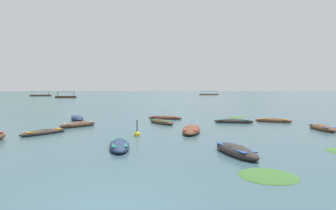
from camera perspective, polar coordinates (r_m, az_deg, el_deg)
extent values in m
plane|color=#385660|center=(1506.64, -5.08, 2.81)|extent=(6000.00, 6000.00, 0.00)
cone|color=#56665B|center=(2465.75, -23.27, 7.61)|extent=(1624.80, 1624.80, 427.75)
cone|color=slate|center=(2197.96, -7.98, 8.79)|extent=(1391.18, 1391.18, 456.27)
cone|color=slate|center=(2320.87, 16.54, 5.65)|extent=(661.82, 661.82, 235.13)
ellipsoid|color=brown|center=(26.83, 20.19, -2.93)|extent=(3.10, 2.12, 0.43)
cube|color=orange|center=(26.81, 20.20, -2.66)|extent=(2.23, 1.53, 0.05)
cube|color=brown|center=(26.81, 20.20, -2.55)|extent=(0.31, 0.49, 0.04)
ellipsoid|color=brown|center=(19.11, 4.67, -4.98)|extent=(2.01, 3.99, 0.53)
cube|color=#B22D28|center=(19.09, 4.67, -4.51)|extent=(1.45, 2.88, 0.05)
cube|color=brown|center=(19.09, 4.67, -4.36)|extent=(0.77, 0.26, 0.04)
ellipsoid|color=navy|center=(14.16, -9.61, -7.88)|extent=(1.23, 3.36, 0.47)
cube|color=#197A56|center=(14.13, -9.61, -7.33)|extent=(0.88, 2.42, 0.05)
cube|color=navy|center=(14.12, -9.61, -7.13)|extent=(0.65, 0.14, 0.04)
ellipsoid|color=navy|center=(28.19, -17.61, -2.55)|extent=(2.08, 3.36, 0.54)
cube|color=#28519E|center=(28.17, -17.61, -2.22)|extent=(1.50, 2.42, 0.05)
cube|color=navy|center=(28.17, -17.61, -2.12)|extent=(0.67, 0.32, 0.04)
ellipsoid|color=brown|center=(22.92, 28.28, -4.04)|extent=(1.13, 3.22, 0.48)
cube|color=#28519E|center=(22.90, 28.29, -3.68)|extent=(0.82, 2.32, 0.05)
cube|color=brown|center=(22.90, 28.29, -3.56)|extent=(0.61, 0.13, 0.04)
ellipsoid|color=#2D2826|center=(12.94, 13.32, -8.87)|extent=(1.55, 3.34, 0.53)
cube|color=#28519E|center=(12.91, 13.33, -8.19)|extent=(1.11, 2.40, 0.05)
cube|color=#2D2826|center=(12.90, 13.33, -7.97)|extent=(0.63, 0.20, 0.04)
ellipsoid|color=#4C3323|center=(24.09, -1.30, -3.39)|extent=(2.41, 3.39, 0.44)
cube|color=#197A56|center=(24.08, -1.30, -3.08)|extent=(1.74, 2.44, 0.05)
cube|color=#4C3323|center=(24.08, -1.30, -2.96)|extent=(0.60, 0.37, 0.04)
ellipsoid|color=#2D2826|center=(25.27, 12.91, -3.17)|extent=(3.45, 1.66, 0.44)
cube|color=#197A56|center=(25.25, 12.92, -2.88)|extent=(2.48, 1.19, 0.05)
cube|color=#2D2826|center=(25.25, 12.92, -2.77)|extent=(0.22, 0.56, 0.04)
ellipsoid|color=#4C3323|center=(23.15, -17.43, -3.74)|extent=(2.86, 2.93, 0.50)
cube|color=#B7B2A3|center=(23.13, -17.44, -3.37)|extent=(2.06, 2.11, 0.05)
cube|color=#4C3323|center=(23.13, -17.44, -3.25)|extent=(0.56, 0.54, 0.04)
ellipsoid|color=#2D2826|center=(19.96, -23.42, -5.01)|extent=(2.64, 3.00, 0.37)
cube|color=orange|center=(19.95, -23.43, -4.69)|extent=(1.90, 2.16, 0.05)
cube|color=#2D2826|center=(19.94, -23.43, -4.55)|extent=(0.47, 0.40, 0.04)
ellipsoid|color=#4C3323|center=(27.85, -0.59, -2.57)|extent=(3.49, 2.00, 0.39)
cube|color=#B22D28|center=(27.84, -0.59, -2.32)|extent=(2.52, 1.44, 0.05)
cube|color=#4C3323|center=(27.84, -0.59, -2.22)|extent=(0.28, 0.56, 0.04)
cube|color=brown|center=(168.84, 8.14, 2.05)|extent=(11.42, 7.65, 0.90)
cylinder|color=#4C4742|center=(165.28, 7.28, 2.43)|extent=(0.10, 0.10, 1.80)
cylinder|color=#4C4742|center=(168.10, 6.69, 2.44)|extent=(0.10, 0.10, 1.80)
cylinder|color=#4C4742|center=(169.66, 9.59, 2.42)|extent=(0.10, 0.10, 1.80)
cylinder|color=#4C4742|center=(172.41, 8.97, 2.43)|extent=(0.10, 0.10, 1.80)
cube|color=#334C75|center=(168.82, 8.15, 2.74)|extent=(9.59, 6.42, 0.12)
cube|color=#4C3323|center=(111.69, -19.62, 1.47)|extent=(7.74, 4.08, 0.90)
cylinder|color=#4C4742|center=(112.57, -18.18, 2.08)|extent=(0.10, 0.10, 1.80)
cylinder|color=#4C4742|center=(110.55, -18.21, 2.06)|extent=(0.10, 0.10, 1.80)
cylinder|color=#4C4742|center=(112.87, -21.02, 2.03)|extent=(0.10, 0.10, 1.80)
cylinder|color=#4C4742|center=(110.85, -21.10, 2.02)|extent=(0.10, 0.10, 1.80)
cube|color=#334C75|center=(111.67, -19.64, 2.51)|extent=(6.50, 3.43, 0.12)
cube|color=#4C3323|center=(148.46, -23.99, 1.71)|extent=(10.15, 6.97, 0.90)
cylinder|color=#4C4742|center=(150.09, -22.66, 2.18)|extent=(0.10, 0.10, 1.80)
cylinder|color=#4C4742|center=(147.10, -22.60, 2.17)|extent=(0.10, 0.10, 1.80)
cylinder|color=#4C4742|center=(149.89, -25.38, 2.12)|extent=(0.10, 0.10, 1.80)
cylinder|color=#4C4742|center=(146.90, -25.37, 2.11)|extent=(0.10, 0.10, 1.80)
cube|color=#9E998E|center=(148.44, -24.01, 2.49)|extent=(8.53, 5.86, 0.12)
sphere|color=yellow|center=(17.76, -6.16, -5.87)|extent=(0.38, 0.38, 0.38)
cylinder|color=black|center=(17.69, -6.17, -4.45)|extent=(0.06, 0.06, 0.88)
ellipsoid|color=#38662D|center=(10.14, 19.22, -13.19)|extent=(2.66, 2.67, 0.14)
ellipsoid|color=#38662D|center=(30.42, 13.58, -2.41)|extent=(2.95, 2.86, 0.14)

